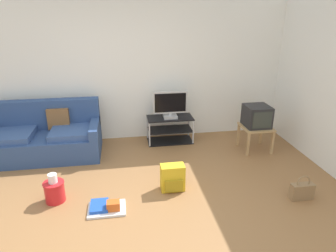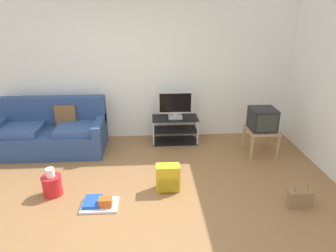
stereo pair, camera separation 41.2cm
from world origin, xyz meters
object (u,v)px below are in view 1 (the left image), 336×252
at_px(flat_tv, 170,105).
at_px(handbag, 302,191).
at_px(tv_stand, 170,129).
at_px(side_table, 256,130).
at_px(backpack, 173,178).
at_px(crt_tv, 257,116).
at_px(cleaning_bucket, 54,190).
at_px(floor_tray, 106,207).
at_px(couch, 45,137).

xyz_separation_m(flat_tv, handbag, (1.41, -2.09, -0.60)).
relative_size(tv_stand, handbag, 2.43).
relative_size(tv_stand, side_table, 1.67).
relative_size(side_table, backpack, 1.34).
xyz_separation_m(crt_tv, cleaning_bucket, (-3.21, -1.07, -0.47)).
relative_size(flat_tv, floor_tray, 1.35).
distance_m(tv_stand, flat_tv, 0.49).
xyz_separation_m(flat_tv, backpack, (-0.23, -1.60, -0.54)).
height_order(backpack, handbag, backpack).
relative_size(tv_stand, backpack, 2.24).
height_order(side_table, floor_tray, side_table).
bearing_deg(tv_stand, flat_tv, -90.00).
height_order(crt_tv, floor_tray, crt_tv).
height_order(flat_tv, cleaning_bucket, flat_tv).
bearing_deg(cleaning_bucket, couch, 105.46).
relative_size(couch, cleaning_bucket, 4.64).
relative_size(crt_tv, backpack, 1.15).
height_order(couch, floor_tray, couch).
distance_m(tv_stand, backpack, 1.64).
distance_m(couch, backpack, 2.41).
bearing_deg(side_table, handbag, -90.49).
bearing_deg(handbag, cleaning_bucket, 171.82).
height_order(couch, flat_tv, flat_tv).
bearing_deg(backpack, handbag, -44.70).
distance_m(flat_tv, handbag, 2.59).
bearing_deg(couch, flat_tv, 5.16).
xyz_separation_m(backpack, floor_tray, (-0.90, -0.33, -0.14)).
xyz_separation_m(tv_stand, cleaning_bucket, (-1.79, -1.65, -0.08)).
relative_size(flat_tv, handbag, 1.82).
bearing_deg(cleaning_bucket, flat_tv, 42.30).
bearing_deg(handbag, tv_stand, 123.77).
distance_m(backpack, floor_tray, 0.97).
relative_size(tv_stand, crt_tv, 1.95).
distance_m(side_table, floor_tray, 2.91).
bearing_deg(floor_tray, flat_tv, 59.76).
distance_m(side_table, cleaning_bucket, 3.39).
xyz_separation_m(flat_tv, crt_tv, (1.42, -0.56, -0.10)).
height_order(couch, crt_tv, couch).
relative_size(tv_stand, flat_tv, 1.33).
distance_m(backpack, handbag, 1.71).
distance_m(couch, floor_tray, 2.05).
bearing_deg(couch, side_table, -5.91).
xyz_separation_m(crt_tv, floor_tray, (-2.55, -1.38, -0.59)).
distance_m(crt_tv, handbag, 1.62).
bearing_deg(side_table, cleaning_bucket, -161.80).
relative_size(flat_tv, crt_tv, 1.46).
bearing_deg(floor_tray, side_table, 28.11).
bearing_deg(crt_tv, couch, 174.34).
bearing_deg(couch, tv_stand, 5.74).
bearing_deg(couch, backpack, -35.72).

